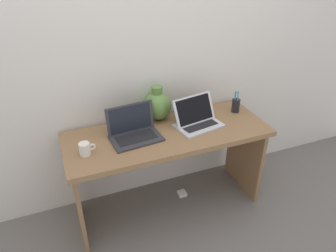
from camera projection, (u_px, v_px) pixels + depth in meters
ground_plane at (168, 204)px, 2.62m from camera, size 6.00×6.00×0.00m
back_wall at (152, 53)px, 2.27m from camera, size 4.40×0.04×2.40m
desk at (168, 149)px, 2.34m from camera, size 1.47×0.56×0.71m
laptop_left at (133, 129)px, 2.18m from camera, size 0.36×0.26×0.22m
laptop_right at (197, 118)px, 2.32m from camera, size 0.37×0.28×0.21m
green_vase at (157, 105)px, 2.38m from camera, size 0.22×0.22×0.26m
coffee_mug at (85, 149)px, 2.01m from camera, size 0.11×0.07×0.08m
pen_cup at (236, 105)px, 2.51m from camera, size 0.06×0.06×0.19m
power_brick at (182, 193)px, 2.72m from camera, size 0.07×0.07×0.03m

